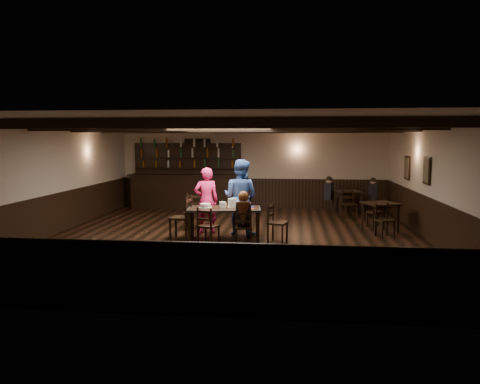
# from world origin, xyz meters

# --- Properties ---
(ground) EXTENTS (10.00, 10.00, 0.00)m
(ground) POSITION_xyz_m (0.00, 0.00, 0.00)
(ground) COLOR black
(ground) RESTS_ON ground
(room_shell) EXTENTS (9.02, 10.02, 2.71)m
(room_shell) POSITION_xyz_m (0.01, 0.04, 1.75)
(room_shell) COLOR #BFB29E
(room_shell) RESTS_ON ground
(dining_table) EXTENTS (1.75, 1.01, 0.75)m
(dining_table) POSITION_xyz_m (-0.22, -0.24, 0.68)
(dining_table) COLOR black
(dining_table) RESTS_ON ground
(chair_near_left) EXTENTS (0.51, 0.50, 0.85)m
(chair_near_left) POSITION_xyz_m (-0.52, -0.89, 0.50)
(chair_near_left) COLOR black
(chair_near_left) RESTS_ON ground
(chair_near_right) EXTENTS (0.41, 0.39, 0.82)m
(chair_near_right) POSITION_xyz_m (0.30, -0.88, 0.48)
(chair_near_right) COLOR black
(chair_near_right) RESTS_ON ground
(chair_end_left) EXTENTS (0.49, 0.51, 1.02)m
(chair_end_left) POSITION_xyz_m (-1.15, -0.31, 0.60)
(chair_end_left) COLOR black
(chair_end_left) RESTS_ON ground
(chair_end_right) EXTENTS (0.49, 0.51, 0.89)m
(chair_end_right) POSITION_xyz_m (0.95, -0.36, 0.52)
(chair_end_right) COLOR black
(chair_end_right) RESTS_ON ground
(chair_far_pushed) EXTENTS (0.44, 0.42, 0.94)m
(chair_far_pushed) POSITION_xyz_m (-1.18, 0.93, 0.55)
(chair_far_pushed) COLOR black
(chair_far_pushed) RESTS_ON ground
(woman_pink) EXTENTS (0.68, 0.54, 1.64)m
(woman_pink) POSITION_xyz_m (-0.77, 0.48, 0.82)
(woman_pink) COLOR #FF3968
(woman_pink) RESTS_ON ground
(man_blue) EXTENTS (1.08, 0.96, 1.85)m
(man_blue) POSITION_xyz_m (0.09, 0.39, 0.92)
(man_blue) COLOR #264D7F
(man_blue) RESTS_ON ground
(seated_person) EXTENTS (0.32, 0.48, 0.78)m
(seated_person) POSITION_xyz_m (0.29, -0.83, 0.81)
(seated_person) COLOR black
(seated_person) RESTS_ON ground
(cake) EXTENTS (0.30, 0.30, 0.10)m
(cake) POSITION_xyz_m (-0.66, -0.24, 0.79)
(cake) COLOR white
(cake) RESTS_ON dining_table
(plate_stack_a) EXTENTS (0.15, 0.15, 0.14)m
(plate_stack_a) POSITION_xyz_m (-0.25, -0.27, 0.82)
(plate_stack_a) COLOR white
(plate_stack_a) RESTS_ON dining_table
(plate_stack_b) EXTENTS (0.18, 0.18, 0.22)m
(plate_stack_b) POSITION_xyz_m (-0.05, -0.20, 0.86)
(plate_stack_b) COLOR white
(plate_stack_b) RESTS_ON dining_table
(tea_light) EXTENTS (0.04, 0.04, 0.06)m
(tea_light) POSITION_xyz_m (-0.14, -0.11, 0.78)
(tea_light) COLOR #A5A8AD
(tea_light) RESTS_ON dining_table
(salt_shaker) EXTENTS (0.03, 0.03, 0.08)m
(salt_shaker) POSITION_xyz_m (0.13, -0.33, 0.79)
(salt_shaker) COLOR silver
(salt_shaker) RESTS_ON dining_table
(pepper_shaker) EXTENTS (0.03, 0.03, 0.08)m
(pepper_shaker) POSITION_xyz_m (0.15, -0.27, 0.79)
(pepper_shaker) COLOR #A5A8AD
(pepper_shaker) RESTS_ON dining_table
(drink_glass) EXTENTS (0.06, 0.06, 0.09)m
(drink_glass) POSITION_xyz_m (0.10, -0.10, 0.80)
(drink_glass) COLOR silver
(drink_glass) RESTS_ON dining_table
(menu_red) EXTENTS (0.34, 0.28, 0.00)m
(menu_red) POSITION_xyz_m (0.32, -0.33, 0.75)
(menu_red) COLOR maroon
(menu_red) RESTS_ON dining_table
(menu_blue) EXTENTS (0.35, 0.28, 0.00)m
(menu_blue) POSITION_xyz_m (0.29, -0.02, 0.75)
(menu_blue) COLOR #101551
(menu_blue) RESTS_ON dining_table
(bar_counter) EXTENTS (3.89, 0.70, 2.20)m
(bar_counter) POSITION_xyz_m (-2.24, 4.72, 0.73)
(bar_counter) COLOR black
(bar_counter) RESTS_ON ground
(back_table_a) EXTENTS (0.98, 0.98, 0.75)m
(back_table_a) POSITION_xyz_m (3.55, 1.09, 0.64)
(back_table_a) COLOR black
(back_table_a) RESTS_ON ground
(back_table_b) EXTENTS (0.97, 0.97, 0.75)m
(back_table_b) POSITION_xyz_m (3.02, 3.75, 0.65)
(back_table_b) COLOR black
(back_table_b) RESTS_ON ground
(bg_patron_left) EXTENTS (0.31, 0.40, 0.72)m
(bg_patron_left) POSITION_xyz_m (2.47, 3.79, 0.83)
(bg_patron_left) COLOR black
(bg_patron_left) RESTS_ON ground
(bg_patron_right) EXTENTS (0.22, 0.35, 0.69)m
(bg_patron_right) POSITION_xyz_m (3.83, 3.92, 0.81)
(bg_patron_right) COLOR black
(bg_patron_right) RESTS_ON ground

